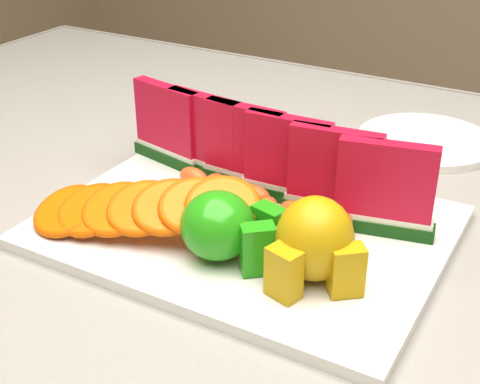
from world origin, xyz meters
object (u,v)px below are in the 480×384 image
Objects in this scene: pear_cluster at (315,243)px; side_plate at (426,141)px; platter at (245,227)px; apple_cluster at (225,228)px; fork at (184,126)px.

pear_cluster is 0.38m from side_plate.
platter is at bearing -107.65° from side_plate.
platter is at bearing 103.51° from apple_cluster.
side_plate reaches higher than fork.
platter reaches higher than fork.
apple_cluster is at bearing -49.62° from fork.
platter is 1.85× the size of side_plate.
fork is (-0.23, 0.27, -0.04)m from apple_cluster.
pear_cluster is at bearing 6.03° from apple_cluster.
pear_cluster is 0.46× the size of fork.
pear_cluster is at bearing -39.55° from fork.
side_plate is at bearing 77.55° from apple_cluster.
pear_cluster reaches higher than fork.
pear_cluster is at bearing -89.77° from side_plate.
apple_cluster reaches higher than platter.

